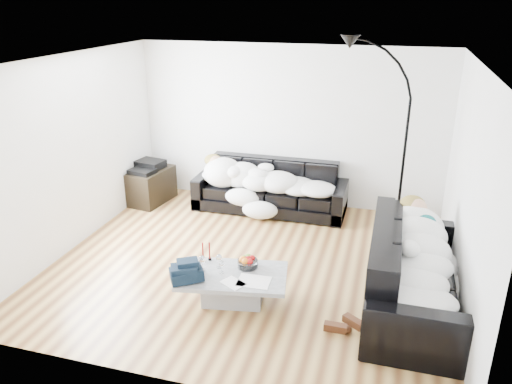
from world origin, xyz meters
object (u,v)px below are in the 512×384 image
(candle_left, at_px, (203,252))
(shoes, at_px, (344,324))
(coffee_table, at_px, (233,287))
(fruit_bowl, at_px, (248,262))
(av_cabinet, at_px, (149,185))
(sofa_back, at_px, (270,187))
(wine_glass_a, at_px, (219,261))
(wine_glass_c, at_px, (222,267))
(stereo, at_px, (148,166))
(floor_lamp, at_px, (404,155))
(sleeper_back, at_px, (269,175))
(wine_glass_b, at_px, (202,263))
(candle_right, at_px, (209,251))
(sofa_right, at_px, (414,269))
(sleeper_right, at_px, (416,254))

(candle_left, distance_m, shoes, 1.80)
(coffee_table, distance_m, fruit_bowl, 0.34)
(coffee_table, relative_size, av_cabinet, 1.47)
(coffee_table, height_order, candle_left, candle_left)
(coffee_table, bearing_deg, sofa_back, 95.31)
(wine_glass_a, height_order, candle_left, candle_left)
(wine_glass_c, bearing_deg, candle_left, 147.21)
(av_cabinet, distance_m, stereo, 0.35)
(sofa_back, distance_m, wine_glass_c, 2.68)
(stereo, bearing_deg, floor_lamp, 8.00)
(fruit_bowl, bearing_deg, sleeper_back, 98.67)
(candle_left, xyz_separation_m, shoes, (1.72, -0.35, -0.43))
(wine_glass_b, relative_size, av_cabinet, 0.22)
(wine_glass_b, relative_size, candle_left, 0.77)
(floor_lamp, bearing_deg, candle_left, -128.14)
(wine_glass_a, distance_m, candle_left, 0.25)
(candle_left, distance_m, candle_right, 0.08)
(candle_left, height_order, av_cabinet, candle_left)
(sleeper_back, relative_size, coffee_table, 1.70)
(wine_glass_a, distance_m, av_cabinet, 3.18)
(candle_right, bearing_deg, sofa_right, 6.21)
(fruit_bowl, relative_size, shoes, 0.58)
(coffee_table, relative_size, candle_right, 5.33)
(sleeper_right, bearing_deg, av_cabinet, 65.08)
(coffee_table, height_order, shoes, coffee_table)
(sofa_back, height_order, fruit_bowl, sofa_back)
(wine_glass_c, bearing_deg, shoes, -6.14)
(sofa_back, height_order, sleeper_right, sleeper_right)
(coffee_table, bearing_deg, wine_glass_b, -177.29)
(wine_glass_a, height_order, av_cabinet, av_cabinet)
(sleeper_right, height_order, floor_lamp, floor_lamp)
(sleeper_right, distance_m, fruit_bowl, 1.88)
(sofa_right, bearing_deg, wine_glass_a, 100.18)
(av_cabinet, bearing_deg, floor_lamp, 5.88)
(sofa_right, relative_size, coffee_table, 1.86)
(coffee_table, bearing_deg, sleeper_back, 95.41)
(wine_glass_c, xyz_separation_m, stereo, (-2.18, 2.48, 0.20))
(stereo, bearing_deg, av_cabinet, 0.00)
(wine_glass_c, relative_size, av_cabinet, 0.19)
(fruit_bowl, xyz_separation_m, wine_glass_c, (-0.25, -0.20, 0.00))
(wine_glass_b, relative_size, shoes, 0.45)
(candle_left, relative_size, candle_right, 1.04)
(sofa_back, bearing_deg, wine_glass_c, -87.36)
(sofa_back, distance_m, wine_glass_a, 2.57)
(wine_glass_b, relative_size, candle_right, 0.80)
(av_cabinet, bearing_deg, sofa_right, -16.50)
(sofa_right, height_order, sleeper_right, sofa_right)
(fruit_bowl, distance_m, stereo, 3.33)
(sleeper_right, relative_size, wine_glass_a, 11.50)
(sofa_back, distance_m, av_cabinet, 2.07)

